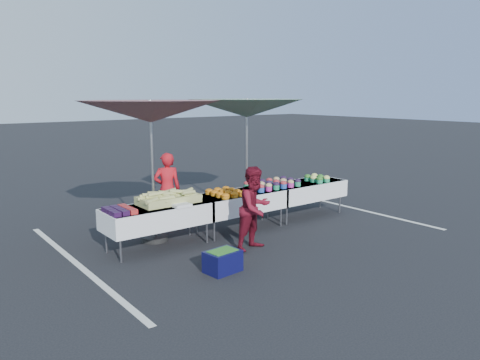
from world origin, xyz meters
TOP-DOWN VIEW (x-y plane):
  - ground at (0.00, 0.00)m, footprint 80.00×80.00m
  - stripe_left at (-3.20, 0.00)m, footprint 0.10×5.00m
  - stripe_right at (3.20, 0.00)m, footprint 0.10×5.00m
  - table_left at (-1.80, 0.00)m, footprint 1.86×0.81m
  - table_center at (0.00, 0.00)m, footprint 1.86×0.81m
  - table_right at (1.80, 0.00)m, footprint 1.86×0.81m
  - berry_punnets at (-2.51, -0.06)m, footprint 0.40×0.54m
  - corn_pile at (-1.54, 0.04)m, footprint 1.16×0.57m
  - plastic_bags at (-1.50, -0.30)m, footprint 0.30×0.25m
  - carrot_bowls at (-0.35, -0.01)m, footprint 0.55×0.69m
  - potato_cups at (0.85, 0.00)m, footprint 1.14×0.58m
  - bean_baskets at (2.06, -0.10)m, footprint 0.36×0.50m
  - vendor at (-0.94, 1.20)m, footprint 0.64×0.53m
  - customer at (-0.50, -1.06)m, footprint 0.78×0.65m
  - umbrella_left at (-1.66, 0.40)m, footprint 3.27×3.27m
  - umbrella_right at (0.80, 0.79)m, footprint 3.15×3.15m
  - storage_bin at (-1.57, -1.60)m, footprint 0.55×0.42m

SIDE VIEW (x-z plane):
  - ground at x=0.00m, z-range 0.00..0.00m
  - stripe_left at x=-3.20m, z-range 0.00..0.00m
  - stripe_right at x=3.20m, z-range 0.00..0.00m
  - storage_bin at x=-1.57m, z-range 0.01..0.34m
  - table_left at x=-1.80m, z-range 0.21..0.96m
  - table_center at x=0.00m, z-range 0.21..0.96m
  - table_right at x=1.80m, z-range 0.21..0.96m
  - customer at x=-0.50m, z-range 0.00..1.44m
  - vendor at x=-0.94m, z-range 0.00..1.49m
  - plastic_bags at x=-1.50m, z-range 0.75..0.80m
  - berry_punnets at x=-2.51m, z-range 0.75..0.83m
  - carrot_bowls at x=-0.35m, z-range 0.75..0.85m
  - bean_baskets at x=2.06m, z-range 0.75..0.90m
  - potato_cups at x=0.85m, z-range 0.75..0.91m
  - corn_pile at x=-1.54m, z-range 0.71..0.97m
  - umbrella_left at x=-1.66m, z-range 1.04..3.60m
  - umbrella_right at x=0.80m, z-range 1.04..3.61m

